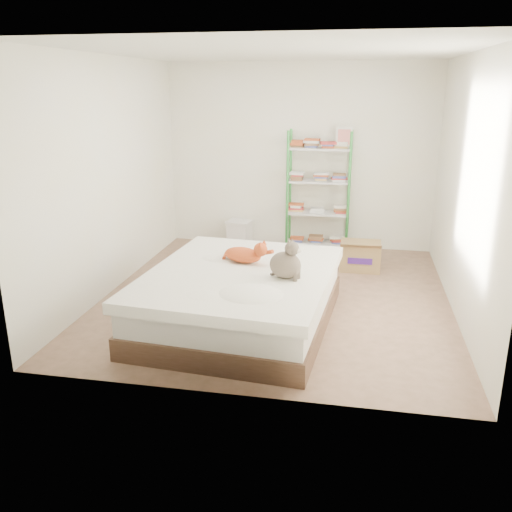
% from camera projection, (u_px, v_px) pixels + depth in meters
% --- Properties ---
extents(room, '(3.81, 4.21, 2.61)m').
position_uv_depth(room, '(278.00, 182.00, 5.75)').
color(room, '#98745F').
rests_on(room, ground).
extents(bed, '(1.91, 2.31, 0.55)m').
position_uv_depth(bed, '(240.00, 297.00, 5.35)').
color(bed, '#442E1E').
rests_on(bed, ground).
extents(orange_cat, '(0.54, 0.40, 0.19)m').
position_uv_depth(orange_cat, '(243.00, 253.00, 5.51)').
color(orange_cat, '#D25223').
rests_on(orange_cat, bed).
extents(grey_cat, '(0.38, 0.34, 0.37)m').
position_uv_depth(grey_cat, '(285.00, 259.00, 5.02)').
color(grey_cat, brown).
rests_on(grey_cat, bed).
extents(shelf_unit, '(0.88, 0.36, 1.74)m').
position_uv_depth(shelf_unit, '(319.00, 192.00, 7.59)').
color(shelf_unit, green).
rests_on(shelf_unit, ground).
extents(cardboard_box, '(0.51, 0.49, 0.41)m').
position_uv_depth(cardboard_box, '(360.00, 256.00, 6.98)').
color(cardboard_box, olive).
rests_on(cardboard_box, ground).
extents(white_bin, '(0.39, 0.35, 0.39)m').
position_uv_depth(white_bin, '(240.00, 233.00, 7.96)').
color(white_bin, silver).
rests_on(white_bin, ground).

